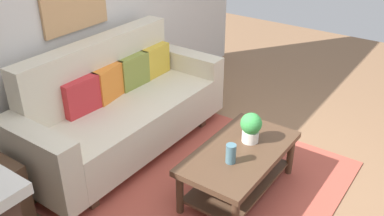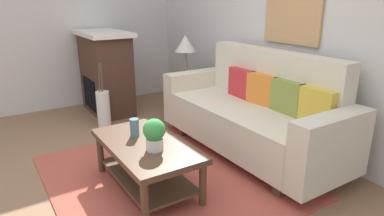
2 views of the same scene
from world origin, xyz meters
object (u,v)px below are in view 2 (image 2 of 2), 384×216
object	(u,v)px
throw_pillow_orange	(263,89)
fireplace	(106,72)
throw_pillow_crimson	(242,83)
framed_painting	(292,13)
throw_pillow_mustard	(317,106)
potted_plant_tabletop	(154,133)
throw_pillow_olive	(288,97)
table_lamp	(185,45)
side_table	(186,97)
tabletop_vase	(134,128)
floor_vase	(104,110)
coffee_table	(146,155)
couch	(253,114)

from	to	relation	value
throw_pillow_orange	fireplace	size ratio (longest dim) A/B	0.31
fireplace	throw_pillow_crimson	bearing A→B (deg)	27.62
framed_painting	throw_pillow_mustard	bearing A→B (deg)	-26.82
throw_pillow_orange	potted_plant_tabletop	xyz separation A→B (m)	(0.23, -1.39, -0.11)
fireplace	framed_painting	size ratio (longest dim) A/B	1.59
throw_pillow_olive	potted_plant_tabletop	xyz separation A→B (m)	(-0.10, -1.39, -0.11)
throw_pillow_olive	table_lamp	world-z (taller)	table_lamp
throw_pillow_olive	potted_plant_tabletop	distance (m)	1.40
fireplace	throw_pillow_mustard	bearing A→B (deg)	18.63
table_lamp	side_table	bearing A→B (deg)	-90.00
potted_plant_tabletop	framed_painting	size ratio (longest dim) A/B	0.36
fireplace	side_table	bearing A→B (deg)	47.59
tabletop_vase	floor_vase	world-z (taller)	tabletop_vase
throw_pillow_crimson	tabletop_vase	world-z (taller)	throw_pillow_crimson
throw_pillow_orange	framed_painting	xyz separation A→B (m)	(0.00, 0.34, 0.77)
coffee_table	table_lamp	bearing A→B (deg)	138.37
throw_pillow_olive	table_lamp	bearing A→B (deg)	-176.61
throw_pillow_crimson	throw_pillow_olive	distance (m)	0.67
tabletop_vase	throw_pillow_olive	bearing A→B (deg)	72.09
throw_pillow_crimson	floor_vase	bearing A→B (deg)	-135.23
throw_pillow_crimson	framed_painting	size ratio (longest dim) A/B	0.49
potted_plant_tabletop	floor_vase	bearing A→B (deg)	174.64
throw_pillow_orange	throw_pillow_mustard	xyz separation A→B (m)	(0.67, 0.00, 0.00)
coffee_table	framed_painting	distance (m)	2.07
tabletop_vase	potted_plant_tabletop	distance (m)	0.36
couch	framed_painting	xyz separation A→B (m)	(-0.00, 0.47, 1.02)
throw_pillow_olive	coffee_table	bearing A→B (deg)	-101.03
potted_plant_tabletop	table_lamp	bearing A→B (deg)	141.46
coffee_table	fireplace	distance (m)	2.29
throw_pillow_crimson	throw_pillow_olive	xyz separation A→B (m)	(0.67, 0.00, 0.00)
throw_pillow_olive	table_lamp	distance (m)	1.76
throw_pillow_crimson	side_table	distance (m)	1.13
throw_pillow_orange	tabletop_vase	bearing A→B (deg)	-94.83
coffee_table	framed_painting	world-z (taller)	framed_painting
throw_pillow_olive	table_lamp	size ratio (longest dim) A/B	0.63
side_table	throw_pillow_orange	bearing A→B (deg)	4.22
throw_pillow_crimson	throw_pillow_orange	xyz separation A→B (m)	(0.34, 0.00, 0.00)
side_table	tabletop_vase	bearing A→B (deg)	-45.93
framed_painting	potted_plant_tabletop	bearing A→B (deg)	-82.35
coffee_table	fireplace	world-z (taller)	fireplace
fireplace	framed_painting	world-z (taller)	framed_painting
throw_pillow_orange	side_table	xyz separation A→B (m)	(-1.39, -0.10, -0.40)
tabletop_vase	side_table	bearing A→B (deg)	134.07
table_lamp	floor_vase	world-z (taller)	table_lamp
coffee_table	side_table	xyz separation A→B (m)	(-1.45, 1.29, -0.03)
throw_pillow_crimson	potted_plant_tabletop	distance (m)	1.51
side_table	floor_vase	xyz separation A→B (m)	(-0.18, -1.12, -0.04)
throw_pillow_mustard	floor_vase	world-z (taller)	throw_pillow_mustard
throw_pillow_olive	couch	bearing A→B (deg)	-159.50
side_table	fireplace	world-z (taller)	fireplace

